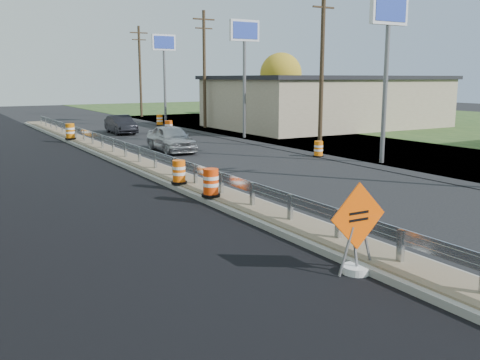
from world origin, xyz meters
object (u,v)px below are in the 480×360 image
barrel_median_near (211,183)px  barrel_shoulder_far (160,120)px  caution_sign (357,251)px  barrel_shoulder_near (318,149)px  barrel_median_far (70,132)px  barrel_median_mid (179,172)px  barrel_shoulder_mid (169,128)px  car_dark_mid (121,124)px  car_silver (171,138)px

barrel_median_near → barrel_shoulder_far: size_ratio=0.97×
caution_sign → barrel_median_near: 7.35m
barrel_shoulder_near → barrel_median_far: bearing=127.0°
barrel_median_mid → barrel_shoulder_mid: barrel_median_mid is taller
caution_sign → barrel_shoulder_near: caution_sign is taller
barrel_median_near → barrel_shoulder_far: 30.14m
barrel_median_near → barrel_median_far: (0.00, 19.49, 0.04)m
car_dark_mid → barrel_shoulder_mid: bearing=-34.6°
barrel_median_mid → car_silver: bearing=68.3°
barrel_shoulder_far → barrel_median_near: bearing=-108.9°
barrel_median_near → barrel_shoulder_mid: (7.55, 21.32, -0.19)m
barrel_median_far → car_silver: bearing=-61.2°
barrel_median_mid → barrel_shoulder_mid: 20.22m
barrel_median_mid → barrel_shoulder_near: size_ratio=1.04×
barrel_median_far → barrel_shoulder_mid: bearing=13.6°
caution_sign → barrel_shoulder_mid: 29.72m
barrel_median_near → barrel_shoulder_far: bearing=71.1°
barrel_median_near → barrel_shoulder_far: barrel_median_near is taller
barrel_median_near → barrel_shoulder_near: (9.75, 6.54, -0.27)m
barrel_shoulder_far → car_silver: (-5.84, -16.14, 0.29)m
car_silver → car_dark_mid: (0.72, 11.13, -0.06)m
car_silver → barrel_shoulder_near: bearing=-42.6°
caution_sign → barrel_median_mid: (0.35, 9.90, 0.14)m
barrel_median_near → barrel_shoulder_mid: size_ratio=0.92×
barrel_shoulder_far → car_dark_mid: car_dark_mid is taller
barrel_median_near → barrel_shoulder_mid: barrel_median_near is taller
barrel_median_near → car_dark_mid: (4.63, 23.50, 0.01)m
car_silver → barrel_median_near: bearing=-105.1°
barrel_shoulder_mid → barrel_shoulder_far: bearing=73.0°
barrel_shoulder_mid → car_dark_mid: bearing=143.2°
barrel_median_mid → caution_sign: bearing=-92.0°
barrel_median_near → barrel_shoulder_near: 11.75m
caution_sign → car_silver: caution_sign is taller
barrel_median_far → car_dark_mid: bearing=40.9°
barrel_median_near → caution_sign: bearing=-92.7°
barrel_median_mid → barrel_shoulder_far: barrel_median_mid is taller
caution_sign → barrel_median_mid: caution_sign is taller
barrel_median_mid → car_dark_mid: 21.45m
barrel_shoulder_far → barrel_shoulder_near: bearing=-90.0°
car_dark_mid → barrel_median_near: bearing=-98.9°
barrel_median_far → car_silver: size_ratio=0.23×
barrel_shoulder_near → barrel_shoulder_far: barrel_shoulder_far is taller
barrel_median_near → car_silver: bearing=72.5°
barrel_shoulder_far → caution_sign: bearing=-105.7°
car_silver → car_dark_mid: car_silver is taller
barrel_median_far → barrel_shoulder_far: (9.75, 9.03, -0.26)m
barrel_shoulder_near → barrel_shoulder_mid: barrel_shoulder_mid is taller
barrel_median_near → barrel_shoulder_mid: 22.62m
barrel_shoulder_far → car_silver: car_silver is taller
barrel_median_far → barrel_shoulder_far: size_ratio=1.06×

